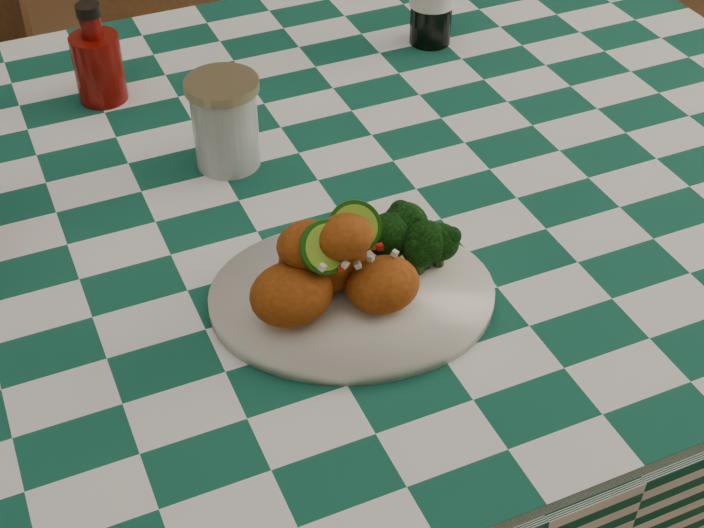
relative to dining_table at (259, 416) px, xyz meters
name	(u,v)px	position (x,y,z in m)	size (l,w,h in m)	color
dining_table	(259,416)	(0.00, 0.00, 0.00)	(1.66, 1.06, 0.79)	#0F4939
plate	(352,297)	(0.05, -0.22, 0.40)	(0.30, 0.23, 0.02)	silver
fried_chicken_pile	(341,256)	(0.04, -0.22, 0.46)	(0.16, 0.12, 0.10)	#9F420F
broccoli_side	(414,244)	(0.13, -0.21, 0.44)	(0.08, 0.08, 0.06)	black
ketchup_bottle	(96,53)	(-0.09, 0.30, 0.46)	(0.07, 0.07, 0.14)	#660905
mason_jar	(225,123)	(0.01, 0.08, 0.45)	(0.09, 0.09, 0.12)	#B2BCBA
wooden_chair_right	(250,79)	(0.26, 0.77, 0.09)	(0.44, 0.46, 0.97)	#472814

